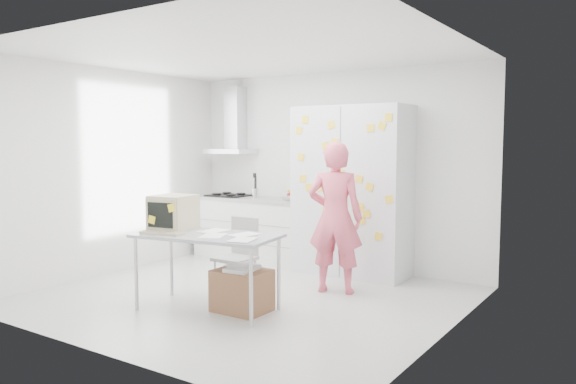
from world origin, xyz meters
The scene contains 10 objects.
floor centered at (0.00, 0.00, -0.01)m, with size 4.50×4.00×0.02m, color silver.
walls centered at (0.00, 0.72, 1.35)m, with size 4.52×4.01×2.70m.
ceiling centered at (0.00, 0.00, 2.70)m, with size 4.50×4.00×0.02m, color white.
counter_run centered at (-1.20, 1.70, 0.47)m, with size 1.84×0.63×1.28m.
range_hood centered at (-1.65, 1.84, 1.96)m, with size 0.70×0.48×1.01m.
tall_cabinet centered at (0.45, 1.67, 1.10)m, with size 1.50×0.68×2.20m.
person centered at (0.71, 0.75, 0.87)m, with size 0.64×0.42×1.74m, color #F35E75.
desk centered at (-0.35, -0.60, 0.89)m, with size 1.57×0.96×1.17m.
chair centered at (-0.15, 0.06, 0.50)m, with size 0.40×0.40×0.88m.
cardboard_box centered at (0.28, -0.43, 0.22)m, with size 0.54×0.44×0.47m.
Camera 1 is at (3.80, -4.87, 1.72)m, focal length 35.00 mm.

